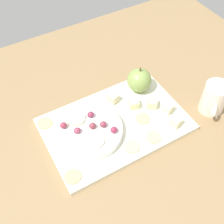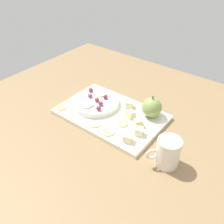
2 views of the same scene
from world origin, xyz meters
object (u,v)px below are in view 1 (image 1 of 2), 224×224
Objects in this scene: cheese_cube_2 at (176,122)px; grape_3 at (114,130)px; cheese_cube_0 at (134,104)px; grape_1 at (103,124)px; cracker_2 at (73,177)px; cracker_4 at (45,123)px; grape_4 at (91,115)px; cheese_cube_3 at (113,98)px; apple_slice_1 at (76,118)px; cup at (214,98)px; grape_2 at (92,126)px; apple_slice_0 at (94,141)px; cracker_3 at (132,147)px; cracker_0 at (153,137)px; platter at (115,124)px; apple_whole at (139,80)px; grape_5 at (63,125)px; cheese_cube_4 at (152,103)px; cracker_1 at (143,118)px; cheese_cube_1 at (168,108)px; grape_0 at (77,131)px.

cheese_cube_2 is 17.81cm from grape_3.
cheese_cube_0 is 12.43cm from grape_1.
grape_3 reaches higher than cracker_2.
cracker_2 and cracker_4 have the same top height.
grape_4 reaches higher than cracker_2.
cracker_2 is (-21.14, -16.66, -1.15)cm from cheese_cube_3.
cheese_cube_0 is 0.49× the size of apple_slice_1.
cheese_cube_2 is at bearing -178.58° from cup.
apple_slice_0 is (-1.70, -4.05, -0.56)cm from grape_2.
cracker_3 is (-3.81, -16.66, -1.15)cm from cheese_cube_3.
grape_1 is at bearing -38.37° from cracker_4.
cracker_0 is 21.96cm from cup.
apple_slice_1 is (-9.71, 5.32, 3.24)cm from platter.
apple_whole reaches higher than cheese_cube_2.
grape_4 is (11.91, 13.10, 2.87)cm from cracker_2.
grape_4 is at bearing -26.09° from cracker_4.
cracker_2 is at bearing -152.34° from platter.
cheese_cube_0 is 23.42cm from cup.
apple_slice_0 is (8.87, 5.39, 2.27)cm from cracker_2.
cracker_3 is 10.29cm from apple_slice_0.
grape_5 is at bearing 162.95° from cup.
grape_5 is at bearing 175.15° from cheese_cube_0.
grape_1 is (-4.27, -0.82, 3.83)cm from platter.
cheese_cube_2 is 1.38× the size of grape_4.
cheese_cube_4 is at bearing -13.79° from apple_slice_1.
cracker_1 is 1.00× the size of cracker_2.
cup is at bearing -20.26° from apple_slice_1.
grape_2 reaches higher than cracker_3.
grape_3 reaches higher than cheese_cube_4.
grape_3 is at bearing -43.46° from grape_2.
grape_1 is (-4.02, 8.40, 2.86)cm from cracker_3.
cracker_2 is at bearing -179.63° from cheese_cube_2.
grape_3 is at bearing -118.98° from cheese_cube_3.
cracker_0 is 6.95cm from cracker_1.
grape_2 is 5.94cm from grape_3.
cracker_2 is at bearing -90.12° from cracker_4.
grape_4 is at bearing 106.63° from grape_1.
cheese_cube_1 is 24.08cm from apple_slice_0.
grape_4 reaches higher than apple_slice_1.
cheese_cube_0 is at bearing -9.64° from apple_slice_1.
cracker_1 is 21.70cm from cup.
cheese_cube_2 is 0.65× the size of cracker_1.
cup is at bearing -20.42° from cheese_cube_1.
cheese_cube_1 is 1.38× the size of grape_0.
grape_2 is (10.57, 9.44, 2.83)cm from cracker_2.
grape_0 is at bearing 118.06° from apple_slice_0.
apple_slice_0 is at bearing 147.50° from cracker_3.
platter is 20.38× the size of grape_0.
grape_5 is at bearing 170.65° from cheese_cube_4.
cup is (15.71, -8.54, 1.89)cm from cheese_cube_4.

